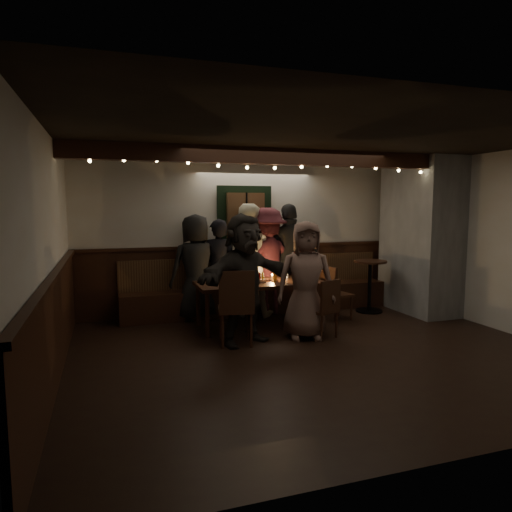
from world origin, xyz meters
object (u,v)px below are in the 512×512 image
object	(u,v)px
chair_end	(333,290)
person_d	(267,262)
dining_table	(260,286)
person_f	(244,279)
high_top	(370,279)
person_g	(306,280)
person_e	(290,258)
person_a	(196,267)
chair_near_right	(325,305)
person_b	(219,269)
person_c	(246,260)
chair_near_left	(236,303)

from	to	relation	value
chair_end	person_d	bearing A→B (deg)	142.49
dining_table	person_f	size ratio (longest dim) A/B	1.10
high_top	person_g	xyz separation A→B (m)	(-1.69, -1.09, 0.25)
person_f	person_e	bearing A→B (deg)	27.67
person_g	person_a	bearing A→B (deg)	143.91
chair_near_right	person_b	size ratio (longest dim) A/B	0.51
chair_near_right	person_c	distance (m)	1.78
person_b	person_e	xyz separation A→B (m)	(1.25, 0.01, 0.12)
person_b	person_f	size ratio (longest dim) A/B	0.93
chair_end	person_g	size ratio (longest dim) A/B	0.54
chair_near_left	person_e	bearing A→B (deg)	48.20
person_d	chair_near_right	bearing A→B (deg)	81.86
dining_table	person_f	distance (m)	0.90
chair_end	person_b	world-z (taller)	person_b
person_c	person_g	distance (m)	1.54
dining_table	person_f	world-z (taller)	person_f
person_f	person_a	bearing A→B (deg)	82.60
chair_near_right	person_f	size ratio (longest dim) A/B	0.48
high_top	person_f	size ratio (longest dim) A/B	0.51
chair_near_left	person_f	size ratio (longest dim) A/B	0.58
chair_end	person_d	xyz separation A→B (m)	(-0.88, 0.68, 0.40)
dining_table	person_b	world-z (taller)	person_b
person_d	person_e	bearing A→B (deg)	167.37
dining_table	person_g	distance (m)	0.89
high_top	person_a	size ratio (longest dim) A/B	0.53
chair_end	person_e	world-z (taller)	person_e
chair_end	person_c	distance (m)	1.48
person_f	chair_end	bearing A→B (deg)	1.58
person_e	person_f	size ratio (longest dim) A/B	1.07
person_c	person_g	xyz separation A→B (m)	(0.39, -1.48, -0.12)
chair_end	high_top	xyz separation A→B (m)	(0.86, 0.31, 0.07)
chair_near_right	person_e	size ratio (longest dim) A/B	0.44
chair_near_left	person_f	distance (m)	0.34
chair_near_right	person_e	xyz separation A→B (m)	(0.13, 1.61, 0.46)
person_b	person_f	world-z (taller)	person_f
chair_near_left	person_c	world-z (taller)	person_c
chair_near_right	person_b	distance (m)	1.98
high_top	person_b	bearing A→B (deg)	171.03
dining_table	person_f	bearing A→B (deg)	-122.59
chair_near_left	person_a	xyz separation A→B (m)	(-0.23, 1.54, 0.28)
chair_near_right	person_f	world-z (taller)	person_f
person_d	person_e	distance (m)	0.44
high_top	person_g	world-z (taller)	person_g
person_f	person_g	size ratio (longest dim) A/B	1.07
person_a	person_e	size ratio (longest dim) A/B	0.91
person_a	person_e	xyz separation A→B (m)	(1.62, 0.01, 0.08)
chair_near_right	person_a	xyz separation A→B (m)	(-1.48, 1.60, 0.38)
person_a	person_e	distance (m)	1.62
chair_near_right	person_d	size ratio (longest dim) A/B	0.46
dining_table	person_c	bearing A→B (deg)	89.59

